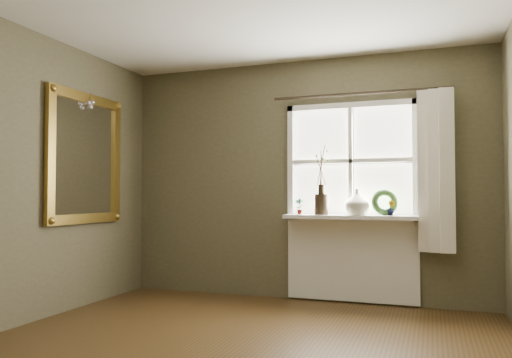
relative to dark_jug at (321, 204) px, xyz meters
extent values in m
cube|color=brown|center=(-0.26, 0.18, 0.27)|extent=(4.00, 0.10, 2.60)
cube|color=white|center=(0.29, 0.10, -0.14)|extent=(1.36, 0.06, 0.06)
cube|color=white|center=(0.29, 0.10, 1.04)|extent=(1.36, 0.06, 0.06)
cube|color=white|center=(-0.36, 0.10, 0.45)|extent=(0.06, 0.06, 1.24)
cube|color=white|center=(0.94, 0.10, 0.45)|extent=(0.06, 0.06, 1.24)
cube|color=white|center=(0.29, 0.10, 0.45)|extent=(1.24, 0.05, 0.04)
cube|color=white|center=(0.29, 0.10, 0.45)|extent=(0.04, 0.05, 1.12)
cube|color=white|center=(-0.03, 0.12, 0.75)|extent=(0.59, 0.01, 0.53)
cube|color=white|center=(0.62, 0.12, 0.75)|extent=(0.59, 0.01, 0.53)
cube|color=white|center=(-0.03, 0.12, 0.16)|extent=(0.59, 0.01, 0.53)
cube|color=white|center=(0.62, 0.12, 0.16)|extent=(0.59, 0.01, 0.53)
cube|color=white|center=(0.29, 0.00, -0.13)|extent=(1.36, 0.26, 0.04)
cube|color=white|center=(0.29, 0.11, -0.57)|extent=(1.36, 0.04, 0.88)
cylinder|color=black|center=(0.00, 0.00, 0.00)|extent=(0.16, 0.16, 0.22)
imported|color=beige|center=(0.37, 0.00, 0.03)|extent=(0.31, 0.31, 0.27)
torus|color=#294920|center=(0.64, 0.04, -0.01)|extent=(0.29, 0.21, 0.28)
imported|color=#294920|center=(-0.24, 0.00, -0.02)|extent=(0.09, 0.06, 0.18)
imported|color=#294920|center=(0.71, 0.00, -0.03)|extent=(0.10, 0.10, 0.15)
cube|color=silver|center=(1.13, 0.01, 0.34)|extent=(0.36, 0.12, 1.59)
cylinder|color=black|center=(0.39, 0.05, 1.15)|extent=(1.84, 0.03, 0.03)
cube|color=white|center=(-2.23, -0.97, 0.47)|extent=(0.02, 0.92, 1.13)
cube|color=olive|center=(-2.22, -0.97, 1.08)|extent=(0.05, 1.11, 0.10)
cube|color=olive|center=(-2.22, -0.97, -0.14)|extent=(0.05, 1.11, 0.10)
cube|color=olive|center=(-2.22, -1.47, 0.47)|extent=(0.05, 0.10, 1.13)
cube|color=olive|center=(-2.22, -0.46, 0.47)|extent=(0.05, 0.10, 1.13)
sphere|color=silver|center=(-2.17, -1.00, 1.03)|extent=(0.04, 0.04, 0.04)
sphere|color=silver|center=(-2.17, -0.97, 0.99)|extent=(0.04, 0.04, 0.04)
sphere|color=silver|center=(-2.17, -0.94, 1.04)|extent=(0.04, 0.04, 0.04)
camera|label=1|loc=(1.10, -5.15, 0.09)|focal=35.00mm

